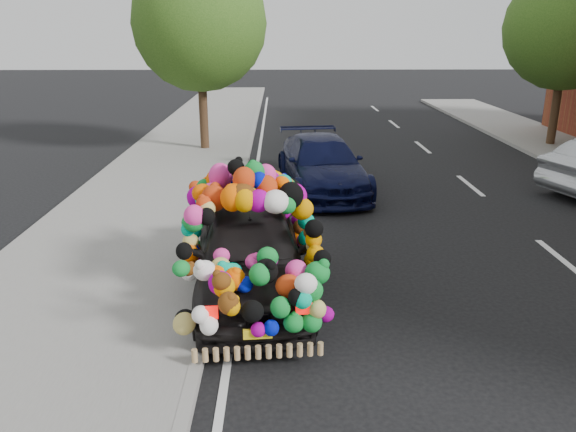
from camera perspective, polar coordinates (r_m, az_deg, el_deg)
ground at (r=9.83m, az=7.10°, el=-4.71°), size 100.00×100.00×0.00m
sidewalk at (r=10.14m, az=-17.78°, el=-4.38°), size 4.00×60.00×0.12m
kerb at (r=9.76m, az=-6.72°, el=-4.46°), size 0.15×60.00×0.13m
lane_markings at (r=10.93m, az=26.19°, el=-4.10°), size 6.00×50.00×0.01m
tree_near_sidewalk at (r=18.61m, az=-9.00°, el=18.75°), size 4.20×4.20×6.13m
tree_far_b at (r=21.14m, az=26.50°, el=16.72°), size 4.00×4.00×5.90m
plush_art_car at (r=8.30m, az=-3.93°, el=-1.36°), size 2.36×4.42×2.03m
navy_sedan at (r=14.04m, az=3.46°, el=5.26°), size 2.36×4.69×1.31m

